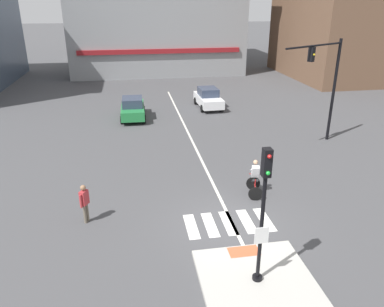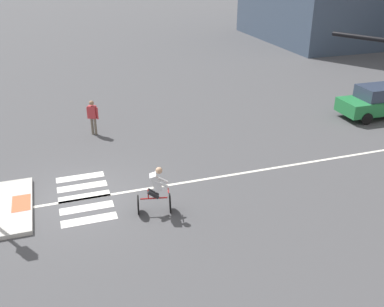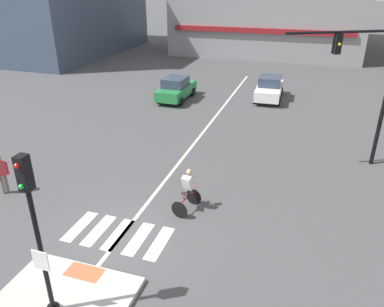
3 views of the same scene
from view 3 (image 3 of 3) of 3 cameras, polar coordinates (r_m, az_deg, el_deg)
name	(u,v)px [view 3 (image 3 of 3)]	position (r m, az deg, el deg)	size (l,w,h in m)	color
ground_plane	(116,237)	(13.39, -11.41, -12.29)	(300.00, 300.00, 0.00)	#474749
tactile_pad_front	(84,272)	(12.05, -16.05, -16.91)	(1.10, 0.60, 0.01)	#DB5B38
signal_pole	(35,225)	(9.56, -22.71, -9.98)	(0.44, 0.38, 4.48)	black
crosswalk_stripe_a	(80,226)	(14.20, -16.68, -10.51)	(0.44, 1.80, 0.01)	silver
crosswalk_stripe_b	(99,230)	(13.83, -13.98, -11.22)	(0.44, 1.80, 0.01)	silver
crosswalk_stripe_c	(118,234)	(13.49, -11.12, -11.94)	(0.44, 1.80, 0.01)	silver
crosswalk_stripe_d	(139,239)	(13.19, -8.12, -12.67)	(0.44, 1.80, 0.01)	silver
crosswalk_stripe_e	(159,243)	(12.92, -4.96, -13.39)	(0.44, 1.80, 0.01)	silver
lane_centre_line	(203,133)	(21.44, 1.65, 3.20)	(0.14, 28.00, 0.01)	silver
traffic_light_mast	(370,78)	(17.91, 25.34, 10.36)	(4.50, 2.46, 6.32)	black
car_white_eastbound_distant	(269,88)	(27.85, 11.64, 9.68)	(1.95, 4.16, 1.64)	white
car_green_westbound_distant	(176,89)	(27.21, -2.43, 9.81)	(1.92, 4.14, 1.64)	#237A3D
cyclist	(187,190)	(14.02, -0.70, -5.54)	(0.88, 1.21, 1.68)	black
pedestrian_at_curb_left	(2,172)	(16.87, -26.93, -2.48)	(0.37, 0.49, 1.67)	#6B6051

